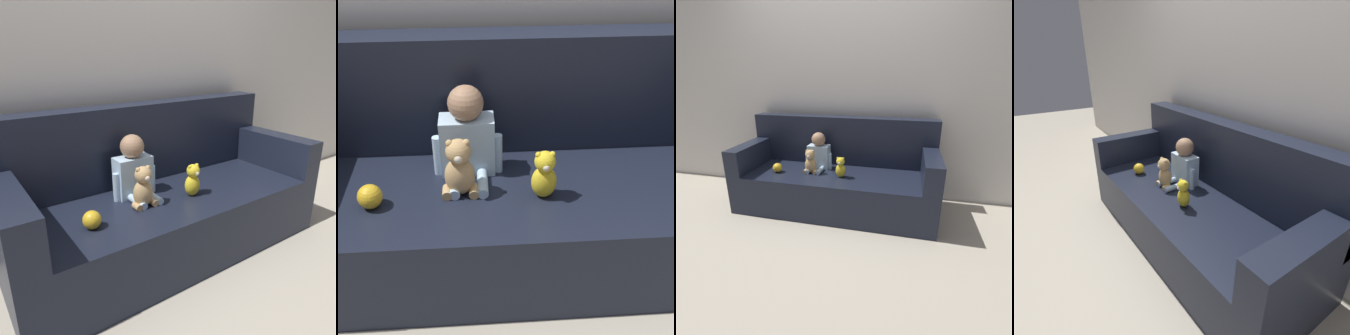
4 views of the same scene
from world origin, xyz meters
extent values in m
plane|color=#B7AD99|center=(0.00, 0.00, 0.00)|extent=(12.00, 12.00, 0.00)
cube|color=silver|center=(0.00, 0.50, 1.30)|extent=(8.00, 0.05, 2.60)
cube|color=black|center=(0.00, 0.00, 0.21)|extent=(2.06, 0.82, 0.41)
cube|color=black|center=(0.00, 0.32, 0.68)|extent=(2.06, 0.18, 0.53)
cube|color=black|center=(-0.95, 0.00, 0.54)|extent=(0.16, 0.82, 0.26)
cube|color=black|center=(0.95, 0.00, 0.54)|extent=(0.16, 0.82, 0.26)
cube|color=silver|center=(-0.21, 0.09, 0.54)|extent=(0.23, 0.12, 0.25)
sphere|color=#A37A5B|center=(-0.21, 0.09, 0.73)|extent=(0.15, 0.15, 0.15)
cylinder|color=silver|center=(-0.27, -0.05, 0.43)|extent=(0.04, 0.16, 0.04)
cylinder|color=silver|center=(-0.15, -0.05, 0.43)|extent=(0.04, 0.16, 0.04)
cylinder|color=silver|center=(-0.34, 0.07, 0.50)|extent=(0.04, 0.04, 0.18)
cylinder|color=silver|center=(-0.08, 0.07, 0.50)|extent=(0.04, 0.04, 0.18)
ellipsoid|color=tan|center=(-0.24, -0.08, 0.49)|extent=(0.12, 0.10, 0.16)
sphere|color=tan|center=(-0.24, -0.09, 0.61)|extent=(0.10, 0.10, 0.10)
sphere|color=tan|center=(-0.28, -0.09, 0.65)|extent=(0.03, 0.03, 0.03)
sphere|color=tan|center=(-0.21, -0.09, 0.65)|extent=(0.03, 0.03, 0.03)
sphere|color=beige|center=(-0.24, -0.13, 0.60)|extent=(0.03, 0.03, 0.03)
cylinder|color=tan|center=(-0.30, -0.10, 0.43)|extent=(0.04, 0.06, 0.04)
cylinder|color=tan|center=(-0.19, -0.10, 0.43)|extent=(0.04, 0.06, 0.04)
ellipsoid|color=yellow|center=(0.09, -0.13, 0.48)|extent=(0.10, 0.08, 0.14)
sphere|color=yellow|center=(0.09, -0.13, 0.58)|extent=(0.08, 0.08, 0.08)
sphere|color=yellow|center=(0.06, -0.13, 0.61)|extent=(0.02, 0.02, 0.02)
sphere|color=yellow|center=(0.12, -0.13, 0.61)|extent=(0.02, 0.02, 0.02)
sphere|color=beige|center=(0.09, -0.17, 0.57)|extent=(0.03, 0.03, 0.03)
sphere|color=gold|center=(-0.59, -0.15, 0.46)|extent=(0.10, 0.10, 0.10)
camera|label=1|loc=(-1.13, -1.59, 1.28)|focal=35.00mm
camera|label=2|loc=(-0.17, -1.64, 1.53)|focal=50.00mm
camera|label=3|loc=(0.70, -2.49, 1.39)|focal=28.00mm
camera|label=4|loc=(1.42, -1.05, 1.44)|focal=28.00mm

